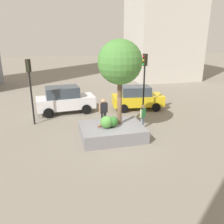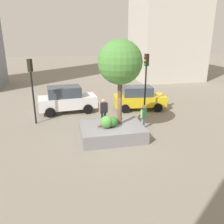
% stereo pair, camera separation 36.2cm
% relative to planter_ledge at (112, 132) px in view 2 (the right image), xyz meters
% --- Properties ---
extents(ground_plane, '(120.00, 120.00, 0.00)m').
position_rel_planter_ledge_xyz_m(ground_plane, '(-0.02, -0.29, -0.39)').
color(ground_plane, gray).
extents(planter_ledge, '(3.86, 2.86, 0.79)m').
position_rel_planter_ledge_xyz_m(planter_ledge, '(0.00, 0.00, 0.00)').
color(planter_ledge, gray).
rests_on(planter_ledge, ground).
extents(plaza_tree, '(2.63, 2.63, 5.15)m').
position_rel_planter_ledge_xyz_m(plaza_tree, '(0.54, 0.26, 4.20)').
color(plaza_tree, brown).
rests_on(plaza_tree, planter_ledge).
extents(boxwood_shrub, '(0.65, 0.65, 0.65)m').
position_rel_planter_ledge_xyz_m(boxwood_shrub, '(0.02, -0.14, 0.72)').
color(boxwood_shrub, '#2D6628').
rests_on(boxwood_shrub, planter_ledge).
extents(hedge_clump, '(0.74, 0.74, 0.74)m').
position_rel_planter_ledge_xyz_m(hedge_clump, '(-0.40, -0.23, 0.77)').
color(hedge_clump, '#4C8C3D').
rests_on(hedge_clump, planter_ledge).
extents(skateboard, '(0.82, 0.48, 0.07)m').
position_rel_planter_ledge_xyz_m(skateboard, '(-0.50, 0.10, 0.45)').
color(skateboard, brown).
rests_on(skateboard, planter_ledge).
extents(skateboarder, '(0.56, 0.27, 1.67)m').
position_rel_planter_ledge_xyz_m(skateboarder, '(-0.50, 0.10, 1.43)').
color(skateboarder, black).
rests_on(skateboarder, skateboard).
extents(police_car, '(4.79, 2.48, 2.16)m').
position_rel_planter_ledge_xyz_m(police_car, '(-2.54, 5.80, 0.70)').
color(police_car, white).
rests_on(police_car, ground).
extents(taxi_cab, '(4.48, 2.41, 2.00)m').
position_rel_planter_ledge_xyz_m(taxi_cab, '(3.51, 5.25, 0.62)').
color(taxi_cab, gold).
rests_on(taxi_cab, ground).
extents(traffic_light_corner, '(0.37, 0.35, 4.84)m').
position_rel_planter_ledge_xyz_m(traffic_light_corner, '(3.20, 3.05, 2.88)').
color(traffic_light_corner, black).
rests_on(traffic_light_corner, ground).
extents(traffic_light_median, '(0.37, 0.36, 4.60)m').
position_rel_planter_ledge_xyz_m(traffic_light_median, '(-4.87, 3.58, 2.74)').
color(traffic_light_median, black).
rests_on(traffic_light_median, ground).
extents(bystander_watching, '(0.49, 0.42, 1.69)m').
position_rel_planter_ledge_xyz_m(bystander_watching, '(2.39, 0.98, 0.58)').
color(bystander_watching, '#8C9EB7').
rests_on(bystander_watching, ground).
extents(brick_midrise, '(8.74, 8.53, 15.03)m').
position_rel_planter_ledge_xyz_m(brick_midrise, '(11.98, 19.01, 7.12)').
color(brick_midrise, beige).
rests_on(brick_midrise, ground).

